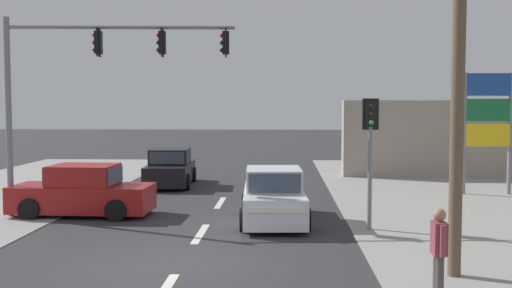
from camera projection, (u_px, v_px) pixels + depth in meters
ground_plane at (181, 264)px, 12.74m from camera, size 140.00×140.00×0.00m
lane_dash_mid at (201, 234)px, 15.73m from camera, size 0.20×2.40×0.01m
lane_dash_far at (220, 203)px, 20.72m from camera, size 0.20×2.40×0.01m
utility_pole_foreground_right at (452, 18)px, 11.46m from camera, size 3.78×0.53×9.37m
traffic_signal_mast at (88, 73)px, 17.92m from camera, size 6.88×0.74×6.00m
pedestal_signal_right_kerb at (370, 141)px, 16.06m from camera, size 0.44×0.29×3.56m
shopping_plaza_sign at (488, 116)px, 22.43m from camera, size 2.10×0.16×4.60m
shopfront_wall_far at (471, 139)px, 28.09m from camera, size 12.00×1.00×3.60m
sedan_receding_far at (274, 198)px, 17.29m from camera, size 2.03×4.30×1.56m
sedan_oncoming_mid at (83, 193)px, 18.31m from camera, size 4.28×1.98×1.56m
sedan_oncoming_near at (170, 169)px, 25.14m from camera, size 2.06×4.32×1.56m
pedestrian_at_kerb at (439, 249)px, 10.18m from camera, size 0.22×0.56×1.63m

